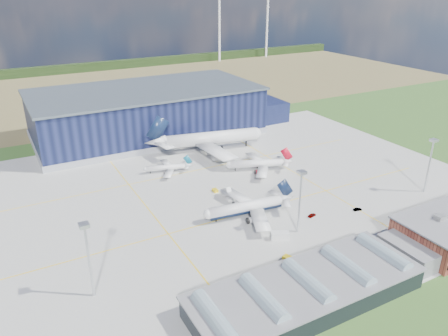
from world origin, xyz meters
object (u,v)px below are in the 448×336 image
light_mast_east (431,157)px  car_a (312,215)px  gse_van_c (446,210)px  airstair (226,194)px  light_mast_west (87,249)px  car_b (358,209)px  hangar (152,114)px  gse_tug_b (215,190)px  gse_tug_a (288,259)px  airliner_red (257,160)px  airliner_widebody (211,132)px  light_mast_center (300,192)px  airliner_regional (166,165)px  airliner_navy (246,202)px  gse_van_a (280,236)px  gse_tug_c (232,139)px

light_mast_east → car_a: size_ratio=6.43×
gse_van_c → airstair: airstair is taller
light_mast_west → car_b: 100.37m
light_mast_east → light_mast_west: bearing=180.0°
hangar → gse_tug_b: (-3.49, -83.56, -11.03)m
airstair → gse_tug_a: bearing=-98.8°
airliner_red → gse_tug_b: size_ratio=11.58×
airliner_widebody → light_mast_west: bearing=-121.6°
airliner_widebody → airstair: size_ratio=11.96×
light_mast_center → airliner_regional: size_ratio=1.01×
gse_van_c → airstair: bearing=73.7°
airliner_red → airliner_regional: (-37.38, 17.54, -1.42)m
airliner_regional → gse_tug_b: 30.29m
light_mast_west → car_a: light_mast_west is taller
hangar → airliner_regional: (-13.84, -55.26, -7.91)m
light_mast_center → airliner_navy: (-10.24, 18.00, -9.41)m
light_mast_center → car_a: (11.21, 5.89, -14.82)m
airliner_widebody → airstair: (-19.01, -50.58, -8.33)m
light_mast_west → airliner_red: light_mast_west is taller
gse_van_a → gse_tug_c: (34.57, 93.02, -0.56)m
airliner_widebody → car_a: airliner_widebody is taller
light_mast_east → airstair: light_mast_east is taller
hangar → airliner_regional: size_ratio=6.37×
hangar → gse_van_a: size_ratio=23.69×
airliner_red → gse_tug_c: airliner_red is taller
gse_tug_b → gse_van_a: gse_van_a is taller
hangar → gse_van_c: hangar is taller
gse_tug_c → airstair: bearing=-127.9°
light_mast_east → gse_tug_c: light_mast_east is taller
light_mast_center → gse_tug_b: bearing=104.5°
gse_tug_b → gse_van_c: bearing=-38.9°
light_mast_center → car_b: bearing=2.2°
airliner_red → airliner_widebody: airliner_widebody is taller
hangar → gse_van_c: bearing=-65.6°
light_mast_center → airliner_red: size_ratio=0.73×
light_mast_center → gse_van_a: (-8.16, -1.02, -14.10)m
airliner_navy → gse_tug_c: airliner_navy is taller
gse_van_c → airliner_red: bearing=51.8°
car_b → light_mast_center: bearing=103.5°
hangar → gse_tug_c: bearing=-44.3°
gse_tug_c → airstair: size_ratio=0.69×
light_mast_center → airliner_red: light_mast_center is taller
gse_tug_a → airstair: 47.11m
light_mast_east → hangar: bearing=120.0°
airliner_navy → gse_tug_a: size_ratio=10.63×
gse_tug_b → gse_van_c: 88.39m
airliner_navy → gse_tug_a: (-2.80, -30.53, -5.30)m
airliner_navy → airstair: airliner_navy is taller
hangar → gse_tug_c: 48.19m
airliner_regional → gse_tug_b: (10.35, -28.30, -3.12)m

